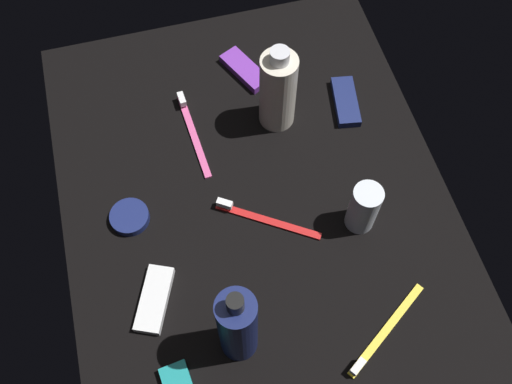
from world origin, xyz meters
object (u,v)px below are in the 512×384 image
object	(u,v)px
toothbrush_red	(262,218)
cream_tin_left	(130,217)
toothbrush_yellow	(383,335)
lotion_bottle	(238,326)
toothbrush_pink	(192,130)
snack_bar_navy	(346,102)
bodywash_bottle	(278,90)
snack_bar_white	(154,299)
deodorant_stick	(364,208)
snack_bar_purple	(245,70)

from	to	relation	value
toothbrush_red	cream_tin_left	world-z (taller)	toothbrush_red
toothbrush_yellow	lotion_bottle	bearing A→B (deg)	77.90
toothbrush_pink	snack_bar_navy	world-z (taller)	toothbrush_pink
bodywash_bottle	snack_bar_white	xyz separation A→B (cm)	(-28.05, 27.34, -7.31)
bodywash_bottle	toothbrush_yellow	size ratio (longest dim) A/B	1.13
toothbrush_yellow	snack_bar_white	xyz separation A→B (cm)	(14.01, 31.86, 0.14)
deodorant_stick	snack_bar_purple	xyz separation A→B (cm)	(34.94, 10.42, -4.24)
toothbrush_yellow	cream_tin_left	world-z (taller)	toothbrush_yellow
toothbrush_pink	toothbrush_red	xyz separation A→B (cm)	(-19.93, -7.45, 0.00)
lotion_bottle	toothbrush_pink	xyz separation A→B (cm)	(38.57, -1.00, -8.81)
toothbrush_pink	snack_bar_white	world-z (taller)	toothbrush_pink
lotion_bottle	bodywash_bottle	size ratio (longest dim) A/B	1.19
bodywash_bottle	snack_bar_navy	xyz separation A→B (cm)	(-0.35, -13.02, -7.31)
lotion_bottle	deodorant_stick	size ratio (longest dim) A/B	2.12
deodorant_stick	toothbrush_red	world-z (taller)	deodorant_stick
toothbrush_yellow	snack_bar_white	distance (cm)	34.80
toothbrush_yellow	snack_bar_navy	xyz separation A→B (cm)	(41.72, -8.51, 0.14)
deodorant_stick	toothbrush_red	bearing A→B (deg)	74.02
snack_bar_white	snack_bar_purple	bearing A→B (deg)	-7.89
lotion_bottle	cream_tin_left	size ratio (longest dim) A/B	3.29
lotion_bottle	toothbrush_yellow	xyz separation A→B (cm)	(-4.47, -20.87, -8.81)
toothbrush_yellow	toothbrush_red	size ratio (longest dim) A/B	0.99
toothbrush_pink	snack_bar_white	bearing A→B (deg)	157.57
snack_bar_purple	lotion_bottle	bearing A→B (deg)	139.23
snack_bar_navy	snack_bar_purple	distance (cm)	19.93
lotion_bottle	cream_tin_left	world-z (taller)	lotion_bottle
bodywash_bottle	deodorant_stick	world-z (taller)	bodywash_bottle
lotion_bottle	snack_bar_white	bearing A→B (deg)	49.03
toothbrush_pink	cream_tin_left	bearing A→B (deg)	136.78
toothbrush_pink	toothbrush_red	distance (cm)	21.28
snack_bar_white	snack_bar_navy	world-z (taller)	same
lotion_bottle	snack_bar_navy	xyz separation A→B (cm)	(37.25, -29.38, -8.67)
lotion_bottle	toothbrush_pink	bearing A→B (deg)	-1.48
lotion_bottle	snack_bar_navy	world-z (taller)	lotion_bottle
bodywash_bottle	cream_tin_left	bearing A→B (deg)	114.83
deodorant_stick	toothbrush_yellow	size ratio (longest dim) A/B	0.64
lotion_bottle	snack_bar_purple	distance (cm)	51.70
bodywash_bottle	snack_bar_navy	bearing A→B (deg)	-91.53
toothbrush_red	snack_bar_purple	distance (cm)	30.93
deodorant_stick	toothbrush_pink	world-z (taller)	deodorant_stick
deodorant_stick	snack_bar_purple	distance (cm)	36.70
lotion_bottle	toothbrush_pink	size ratio (longest dim) A/B	1.17
deodorant_stick	toothbrush_pink	distance (cm)	33.66
deodorant_stick	toothbrush_red	xyz separation A→B (cm)	(4.40, 15.38, -4.38)
toothbrush_yellow	deodorant_stick	bearing A→B (deg)	-9.00
snack_bar_white	snack_bar_navy	bearing A→B (deg)	-31.81
toothbrush_pink	toothbrush_yellow	distance (cm)	47.41
lotion_bottle	snack_bar_white	distance (cm)	16.94
snack_bar_white	cream_tin_left	size ratio (longest dim) A/B	1.62
snack_bar_navy	cream_tin_left	world-z (taller)	same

